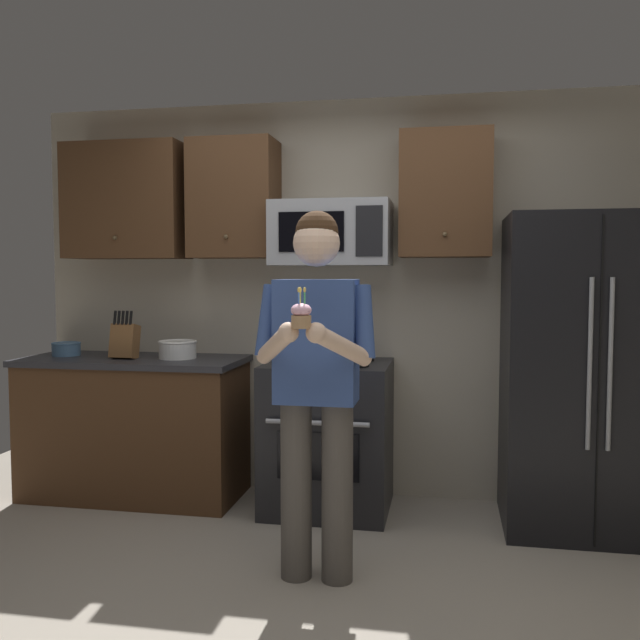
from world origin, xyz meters
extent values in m
plane|color=#9E9384|center=(0.00, 0.00, 0.00)|extent=(6.00, 6.00, 0.00)
cube|color=#B7AD99|center=(0.00, 1.75, 1.30)|extent=(4.40, 0.10, 2.60)
cube|color=black|center=(-0.15, 1.36, 0.46)|extent=(0.76, 0.66, 0.92)
cube|color=black|center=(-0.15, 1.02, 0.42)|extent=(0.48, 0.01, 0.28)
cylinder|color=#99999E|center=(-0.15, 1.00, 0.62)|extent=(0.60, 0.03, 0.03)
cylinder|color=black|center=(-0.33, 1.22, 0.93)|extent=(0.18, 0.18, 0.01)
cylinder|color=black|center=(0.03, 1.22, 0.93)|extent=(0.18, 0.18, 0.01)
cylinder|color=black|center=(-0.33, 1.50, 0.93)|extent=(0.18, 0.18, 0.01)
cylinder|color=black|center=(0.03, 1.50, 0.93)|extent=(0.18, 0.18, 0.01)
cube|color=#9EA0A5|center=(-0.15, 1.48, 1.72)|extent=(0.74, 0.40, 0.40)
cube|color=black|center=(-0.24, 1.28, 1.72)|extent=(0.40, 0.01, 0.24)
cube|color=black|center=(0.11, 1.28, 1.72)|extent=(0.16, 0.01, 0.30)
cube|color=black|center=(1.35, 1.32, 0.90)|extent=(0.90, 0.72, 1.80)
cylinder|color=gray|center=(1.30, 0.94, 1.00)|extent=(0.02, 0.02, 0.90)
cylinder|color=gray|center=(1.40, 0.94, 1.00)|extent=(0.02, 0.02, 0.90)
cube|color=black|center=(1.35, 0.95, 0.90)|extent=(0.01, 0.01, 1.74)
cube|color=#4C301C|center=(-1.55, 1.53, 1.95)|extent=(0.80, 0.34, 0.76)
sphere|color=brown|center=(-1.55, 1.35, 1.70)|extent=(0.03, 0.03, 0.03)
cube|color=#4C301C|center=(-0.80, 1.53, 1.95)|extent=(0.55, 0.34, 0.76)
sphere|color=brown|center=(-0.80, 1.35, 1.70)|extent=(0.03, 0.03, 0.03)
cube|color=#4C301C|center=(0.55, 1.53, 1.95)|extent=(0.55, 0.34, 0.76)
sphere|color=brown|center=(0.55, 1.35, 1.70)|extent=(0.03, 0.03, 0.03)
cube|color=#4C301C|center=(-1.45, 1.38, 0.44)|extent=(1.40, 0.62, 0.88)
cube|color=#2D2D33|center=(-1.45, 1.38, 0.90)|extent=(1.44, 0.66, 0.04)
cube|color=brown|center=(-1.48, 1.33, 1.03)|extent=(0.16, 0.15, 0.24)
cylinder|color=black|center=(-1.54, 1.31, 1.19)|extent=(0.02, 0.04, 0.09)
cylinder|color=black|center=(-1.51, 1.31, 1.19)|extent=(0.02, 0.04, 0.09)
cylinder|color=black|center=(-1.48, 1.31, 1.19)|extent=(0.02, 0.04, 0.09)
cylinder|color=black|center=(-1.46, 1.31, 1.19)|extent=(0.02, 0.04, 0.09)
cylinder|color=black|center=(-1.43, 1.31, 1.19)|extent=(0.02, 0.04, 0.09)
cylinder|color=white|center=(-1.15, 1.39, 0.97)|extent=(0.24, 0.24, 0.11)
torus|color=white|center=(-1.15, 1.39, 1.03)|extent=(0.25, 0.25, 0.01)
cylinder|color=#4C7299|center=(-1.94, 1.40, 0.96)|extent=(0.18, 0.18, 0.08)
torus|color=#4C7299|center=(-1.94, 1.40, 1.00)|extent=(0.19, 0.19, 0.01)
cylinder|color=#4C4742|center=(-0.13, 0.38, 0.43)|extent=(0.15, 0.15, 0.86)
cylinder|color=#4C4742|center=(0.07, 0.38, 0.43)|extent=(0.15, 0.15, 0.86)
cube|color=#334C8C|center=(-0.03, 0.38, 1.15)|extent=(0.38, 0.22, 0.58)
sphere|color=beige|center=(-0.03, 0.38, 1.61)|extent=(0.22, 0.22, 0.22)
sphere|color=#382314|center=(-0.03, 0.39, 1.66)|extent=(0.20, 0.20, 0.20)
cylinder|color=#334C8C|center=(-0.26, 0.35, 1.25)|extent=(0.15, 0.18, 0.35)
cylinder|color=beige|center=(-0.18, 0.19, 1.15)|extent=(0.26, 0.33, 0.21)
sphere|color=beige|center=(-0.09, 0.06, 1.22)|extent=(0.09, 0.09, 0.09)
cylinder|color=#334C8C|center=(0.19, 0.35, 1.25)|extent=(0.15, 0.18, 0.35)
cylinder|color=beige|center=(0.12, 0.19, 1.15)|extent=(0.26, 0.33, 0.21)
sphere|color=beige|center=(0.03, 0.06, 1.22)|extent=(0.09, 0.09, 0.09)
cylinder|color=#A87F56|center=(-0.03, 0.04, 1.26)|extent=(0.08, 0.08, 0.06)
ellipsoid|color=#F2B2CC|center=(-0.03, 0.04, 1.31)|extent=(0.09, 0.09, 0.06)
cylinder|color=#4CBF66|center=(-0.02, 0.04, 1.36)|extent=(0.01, 0.01, 0.06)
ellipsoid|color=#FFD159|center=(-0.02, 0.04, 1.40)|extent=(0.01, 0.01, 0.02)
cylinder|color=#F2D84C|center=(-0.04, 0.05, 1.36)|extent=(0.01, 0.01, 0.06)
ellipsoid|color=#FFD159|center=(-0.04, 0.05, 1.40)|extent=(0.01, 0.01, 0.02)
cylinder|color=#4C7FE5|center=(-0.04, 0.02, 1.36)|extent=(0.01, 0.01, 0.06)
ellipsoid|color=#FFD159|center=(-0.04, 0.02, 1.40)|extent=(0.01, 0.01, 0.02)
camera|label=1|loc=(0.58, -2.77, 1.46)|focal=38.37mm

